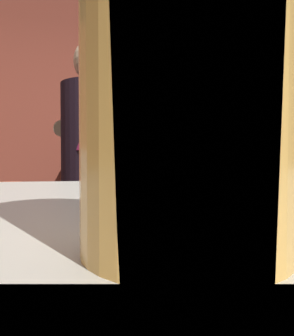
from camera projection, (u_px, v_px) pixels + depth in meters
wall_back at (83, 132)px, 3.46m from camera, size 5.20×0.10×2.70m
prep_counter at (133, 259)px, 2.10m from camera, size 2.10×0.60×0.89m
back_shelf at (115, 207)px, 3.26m from camera, size 0.81×0.36×1.20m
bartender at (97, 185)px, 1.60m from camera, size 0.46×0.54×1.65m
knife_block at (200, 172)px, 2.17m from camera, size 0.10×0.08×0.29m
mixing_bowl at (6, 187)px, 1.90m from camera, size 0.20×0.20×0.06m
chefs_knife at (142, 189)px, 2.04m from camera, size 0.24×0.07×0.01m
pint_glass_near at (185, 72)px, 0.13m from camera, size 0.08×0.08×0.14m
pint_glass_far at (294, 125)px, 0.26m from camera, size 0.08×0.08×0.13m
bottle_vinegar at (147, 139)px, 3.37m from camera, size 0.07×0.07×0.19m
bottle_olive_oil at (138, 138)px, 3.28m from camera, size 0.07×0.07×0.20m
bottle_soy at (91, 134)px, 3.18m from camera, size 0.05×0.05×0.27m
bottle_hot_sauce at (130, 137)px, 3.22m from camera, size 0.05×0.05×0.22m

